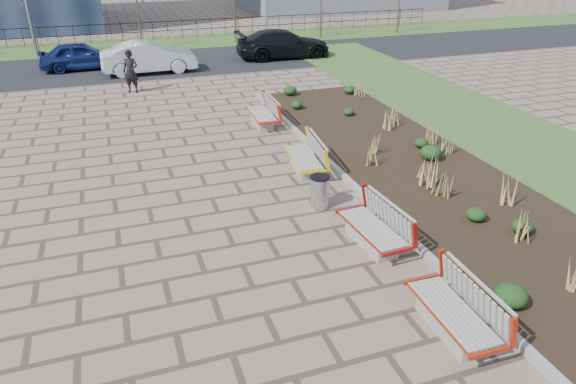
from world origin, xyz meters
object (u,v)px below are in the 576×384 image
object	(u,v)px
pedestrian	(131,71)
car_silver	(149,57)
litter_bin	(320,192)
bench_a	(453,309)
bench_d	(262,112)
lamp_west	(26,3)
bench_c	(304,156)
car_blue	(81,56)
car_black	(283,44)
bench_b	(372,226)

from	to	relation	value
pedestrian	car_silver	size ratio (longest dim) A/B	0.40
car_silver	litter_bin	bearing A→B (deg)	-171.01
bench_a	litter_bin	distance (m)	5.16
bench_a	car_silver	size ratio (longest dim) A/B	0.44
bench_d	lamp_west	distance (m)	18.24
bench_a	bench_c	world-z (taller)	same
car_blue	car_black	xyz separation A→B (m)	(10.99, -0.72, 0.08)
bench_b	bench_c	world-z (taller)	same
car_blue	bench_a	bearing A→B (deg)	-166.99
bench_a	car_silver	world-z (taller)	car_silver
bench_b	car_black	world-z (taller)	car_black
bench_d	car_blue	distance (m)	13.32
bench_b	car_blue	size ratio (longest dim) A/B	0.51
bench_b	bench_c	size ratio (longest dim) A/B	1.00
bench_d	lamp_west	xyz separation A→B (m)	(-9.00, 15.66, 2.54)
bench_c	car_silver	world-z (taller)	car_silver
pedestrian	car_blue	world-z (taller)	pedestrian
car_silver	car_blue	bearing A→B (deg)	59.17
pedestrian	car_blue	xyz separation A→B (m)	(-2.20, 5.43, -0.22)
bench_b	litter_bin	xyz separation A→B (m)	(-0.43, 2.08, -0.06)
bench_a	car_silver	bearing A→B (deg)	99.63
bench_c	pedestrian	xyz separation A→B (m)	(-4.24, 10.69, 0.45)
bench_d	car_silver	xyz separation A→B (m)	(-3.13, 9.71, 0.30)
bench_d	car_silver	bearing A→B (deg)	109.71
bench_c	car_blue	size ratio (longest dim) A/B	0.51
bench_b	bench_d	xyz separation A→B (m)	(0.00, 8.83, 0.00)
bench_a	lamp_west	distance (m)	29.10
bench_c	lamp_west	distance (m)	22.18
bench_a	litter_bin	world-z (taller)	bench_a
bench_b	car_black	size ratio (longest dim) A/B	0.39
pedestrian	car_blue	bearing A→B (deg)	136.01
bench_d	car_black	size ratio (longest dim) A/B	0.39
car_silver	bench_a	bearing A→B (deg)	-172.08
bench_a	bench_b	xyz separation A→B (m)	(0.00, 3.06, 0.00)
pedestrian	bench_a	bearing A→B (deg)	-52.88
bench_c	car_blue	world-z (taller)	car_blue
pedestrian	lamp_west	bearing A→B (deg)	140.74
bench_a	car_blue	world-z (taller)	car_blue
litter_bin	pedestrian	size ratio (longest dim) A/B	0.46
bench_d	car_black	world-z (taller)	car_black
car_silver	car_black	xyz separation A→B (m)	(7.68, 1.23, 0.00)
car_blue	lamp_west	world-z (taller)	lamp_west
bench_b	bench_d	size ratio (longest dim) A/B	1.00
car_blue	pedestrian	bearing A→B (deg)	-160.22
pedestrian	car_silver	world-z (taller)	pedestrian
car_black	bench_d	bearing A→B (deg)	159.26
car_silver	bench_c	bearing A→B (deg)	-167.87
pedestrian	car_black	world-z (taller)	pedestrian
pedestrian	car_black	size ratio (longest dim) A/B	0.35
bench_b	car_silver	world-z (taller)	car_silver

